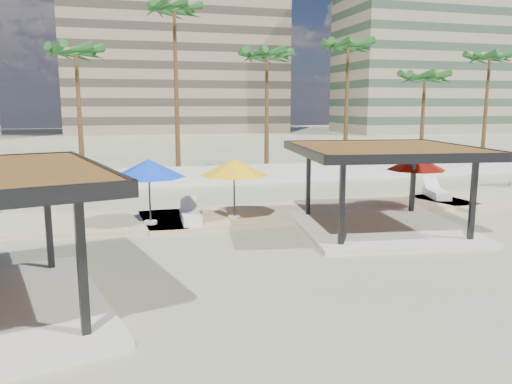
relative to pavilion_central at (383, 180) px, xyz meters
The scene contains 17 objects.
ground 4.78m from the pavilion_central, 136.12° to the right, with size 200.00×200.00×0.00m, color tan.
promenade 5.18m from the pavilion_central, 103.58° to the left, with size 44.45×7.97×0.24m.
boundary_wall 13.44m from the pavilion_central, 103.53° to the left, with size 56.00×0.30×1.20m, color silver.
building_mid 75.99m from the pavilion_central, 89.33° to the left, with size 38.00×16.00×30.40m.
building_east 78.83m from the pavilion_central, 54.54° to the left, with size 32.00×15.00×36.40m.
pavilion_central is the anchor object (origin of this frame).
umbrella_b 6.05m from the pavilion_central, 152.44° to the left, with size 3.30×3.30×2.54m.
umbrella_c 4.34m from the pavilion_central, 40.14° to the left, with size 3.62×3.62×2.45m.
umbrella_f 9.28m from the pavilion_central, 162.47° to the left, with size 3.59×3.59×2.64m.
lounger_a 7.92m from the pavilion_central, 158.44° to the left, with size 0.86×2.35×0.88m.
lounger_b 7.88m from the pavilion_central, 39.16° to the left, with size 1.43×2.55×0.92m.
palm_c 20.20m from the pavilion_central, 128.78° to the left, with size 3.00×3.00×8.91m.
palm_d 19.00m from the pavilion_central, 111.08° to the left, with size 3.00×3.00×11.76m.
palm_e 16.47m from the pavilion_central, 90.47° to the left, with size 3.00×3.00×9.01m.
palm_f 17.93m from the pavilion_central, 69.36° to the left, with size 3.00×3.00×9.84m.
palm_g 19.84m from the pavilion_central, 51.99° to the left, with size 3.00×3.00×7.76m.
palm_h 24.64m from the pavilion_central, 41.47° to the left, with size 3.00×3.00×9.38m.
Camera 1 is at (-6.90, -14.34, 4.95)m, focal length 35.00 mm.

